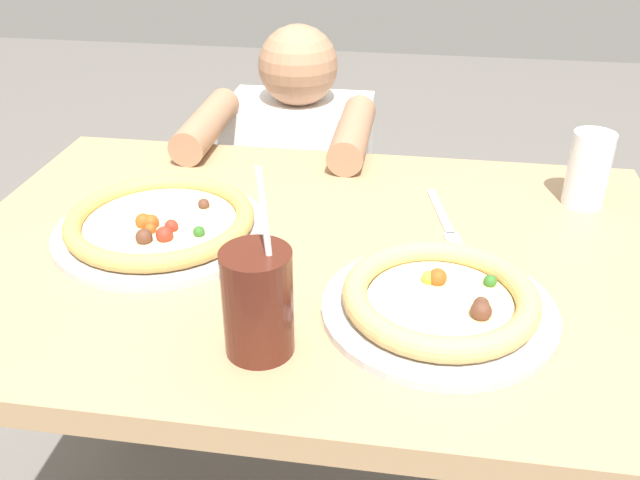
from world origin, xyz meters
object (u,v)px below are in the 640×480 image
fork (444,220)px  diner_seated (300,224)px  pizza_far (161,223)px  drink_cup_colored (258,302)px  water_cup_clear (589,168)px  pizza_near (440,301)px

fork → diner_seated: (-0.34, 0.51, -0.31)m
pizza_far → drink_cup_colored: drink_cup_colored is taller
pizza_far → water_cup_clear: 0.72m
diner_seated → fork: bearing=-56.1°
pizza_near → drink_cup_colored: (-0.22, -0.11, 0.05)m
pizza_far → fork: size_ratio=1.70×
pizza_far → fork: pizza_far is taller
pizza_near → drink_cup_colored: bearing=-153.7°
fork → pizza_near: bearing=-91.6°
pizza_near → diner_seated: size_ratio=0.33×
drink_cup_colored → fork: 0.44m
pizza_far → diner_seated: bearing=79.9°
pizza_near → pizza_far: size_ratio=0.92×
pizza_near → diner_seated: bearing=113.3°
water_cup_clear → diner_seated: 0.80m
pizza_near → drink_cup_colored: size_ratio=1.28×
pizza_far → drink_cup_colored: bearing=-49.4°
water_cup_clear → pizza_far: bearing=-162.6°
fork → diner_seated: size_ratio=0.21×
drink_cup_colored → diner_seated: bearing=97.3°
diner_seated → drink_cup_colored: bearing=-82.7°
fork → diner_seated: bearing=123.9°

